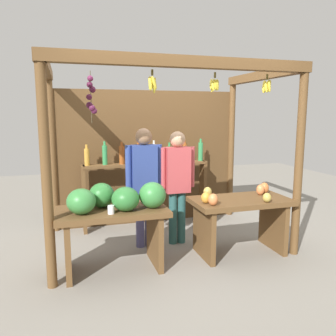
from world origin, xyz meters
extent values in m
plane|color=gray|center=(0.00, 0.00, 0.00)|extent=(12.00, 12.00, 0.00)
cylinder|color=brown|center=(-1.44, -0.88, 1.16)|extent=(0.10, 0.10, 2.33)
cylinder|color=brown|center=(1.44, -0.88, 1.16)|extent=(0.10, 0.10, 2.33)
cylinder|color=brown|center=(-1.44, 0.88, 1.16)|extent=(0.10, 0.10, 2.33)
cylinder|color=brown|center=(1.44, 0.88, 1.16)|extent=(0.10, 0.10, 2.33)
cube|color=brown|center=(0.00, -0.88, 2.27)|extent=(2.98, 0.12, 0.12)
cube|color=brown|center=(-1.44, 0.00, 2.27)|extent=(0.12, 1.86, 0.12)
cube|color=brown|center=(1.44, 0.00, 2.27)|extent=(0.12, 1.86, 0.12)
cube|color=#52381E|center=(0.00, 0.90, 1.05)|extent=(2.88, 0.04, 2.09)
cylinder|color=brown|center=(0.36, -0.77, 2.16)|extent=(0.02, 0.02, 0.06)
ellipsoid|color=yellow|center=(0.39, -0.77, 2.05)|extent=(0.04, 0.08, 0.13)
ellipsoid|color=yellow|center=(0.37, -0.76, 2.06)|extent=(0.07, 0.07, 0.13)
ellipsoid|color=yellow|center=(0.35, -0.74, 2.03)|extent=(0.08, 0.04, 0.13)
ellipsoid|color=yellow|center=(0.33, -0.75, 2.06)|extent=(0.05, 0.06, 0.13)
ellipsoid|color=yellow|center=(0.33, -0.79, 2.04)|extent=(0.05, 0.06, 0.13)
ellipsoid|color=yellow|center=(0.35, -0.79, 2.06)|extent=(0.06, 0.05, 0.13)
ellipsoid|color=yellow|center=(0.38, -0.79, 2.05)|extent=(0.07, 0.06, 0.13)
cylinder|color=brown|center=(-0.36, -0.81, 2.16)|extent=(0.02, 0.02, 0.06)
ellipsoid|color=yellow|center=(-0.34, -0.81, 2.02)|extent=(0.04, 0.07, 0.15)
ellipsoid|color=yellow|center=(-0.35, -0.78, 2.04)|extent=(0.09, 0.06, 0.15)
ellipsoid|color=yellow|center=(-0.38, -0.79, 2.05)|extent=(0.06, 0.06, 0.15)
ellipsoid|color=yellow|center=(-0.39, -0.83, 2.05)|extent=(0.05, 0.05, 0.15)
ellipsoid|color=yellow|center=(-0.35, -0.84, 2.05)|extent=(0.08, 0.06, 0.15)
cylinder|color=brown|center=(1.01, -0.79, 2.16)|extent=(0.02, 0.02, 0.06)
ellipsoid|color=yellow|center=(1.04, -0.78, 2.05)|extent=(0.04, 0.08, 0.15)
ellipsoid|color=yellow|center=(1.02, -0.75, 2.04)|extent=(0.07, 0.05, 0.15)
ellipsoid|color=yellow|center=(0.98, -0.76, 2.04)|extent=(0.06, 0.06, 0.15)
ellipsoid|color=yellow|center=(0.98, -0.81, 2.05)|extent=(0.06, 0.06, 0.15)
ellipsoid|color=yellow|center=(1.02, -0.82, 2.05)|extent=(0.06, 0.05, 0.15)
cylinder|color=#4C422D|center=(-0.96, -0.52, 1.91)|extent=(0.01, 0.01, 0.55)
sphere|color=#601E42|center=(-0.96, -0.52, 2.11)|extent=(0.06, 0.06, 0.06)
sphere|color=#47142D|center=(-0.97, -0.51, 2.04)|extent=(0.06, 0.06, 0.06)
sphere|color=#47142D|center=(-0.95, -0.50, 1.99)|extent=(0.07, 0.07, 0.07)
sphere|color=#47142D|center=(-0.99, -0.54, 1.91)|extent=(0.06, 0.06, 0.06)
sphere|color=#47142D|center=(-0.98, -0.51, 1.83)|extent=(0.07, 0.07, 0.07)
sphere|color=#511938|center=(-0.94, -0.54, 1.77)|extent=(0.07, 0.07, 0.07)
sphere|color=#511938|center=(-0.96, -0.55, 1.80)|extent=(0.07, 0.07, 0.07)
cube|color=brown|center=(-0.79, -0.66, 0.67)|extent=(1.21, 0.64, 0.06)
cube|color=brown|center=(-1.27, -0.66, 0.32)|extent=(0.06, 0.58, 0.64)
cube|color=brown|center=(-0.31, -0.66, 0.32)|extent=(0.06, 0.58, 0.64)
ellipsoid|color=#2D7533|center=(-0.89, -0.55, 0.84)|extent=(0.29, 0.29, 0.28)
ellipsoid|color=#38843D|center=(-1.12, -0.76, 0.84)|extent=(0.42, 0.42, 0.27)
ellipsoid|color=#2D7533|center=(-0.66, -0.77, 0.83)|extent=(0.34, 0.34, 0.26)
ellipsoid|color=#38843D|center=(-0.35, -0.74, 0.85)|extent=(0.30, 0.30, 0.29)
cylinder|color=white|center=(-0.82, -0.84, 0.75)|extent=(0.07, 0.07, 0.09)
cube|color=brown|center=(0.79, -0.66, 0.67)|extent=(1.21, 0.64, 0.06)
cube|color=brown|center=(0.31, -0.66, 0.32)|extent=(0.06, 0.58, 0.64)
cube|color=brown|center=(1.27, -0.66, 0.32)|extent=(0.06, 0.58, 0.64)
ellipsoid|color=#E07F47|center=(1.13, -0.55, 0.77)|extent=(0.12, 0.12, 0.14)
ellipsoid|color=#B79E47|center=(1.00, -0.90, 0.76)|extent=(0.14, 0.14, 0.11)
ellipsoid|color=#CC7038|center=(1.22, -0.50, 0.77)|extent=(0.12, 0.12, 0.15)
ellipsoid|color=gold|center=(0.29, -0.74, 0.77)|extent=(0.16, 0.16, 0.13)
ellipsoid|color=#B79E47|center=(0.43, -0.47, 0.77)|extent=(0.13, 0.13, 0.13)
ellipsoid|color=#E07F47|center=(0.33, -0.85, 0.77)|extent=(0.16, 0.16, 0.14)
cube|color=brown|center=(-1.03, 0.66, 0.50)|extent=(0.05, 0.20, 1.00)
cube|color=brown|center=(0.84, 0.66, 0.50)|extent=(0.05, 0.20, 1.00)
cube|color=brown|center=(-0.09, 0.66, 0.98)|extent=(1.87, 0.22, 0.04)
cylinder|color=gold|center=(-0.96, 0.66, 1.12)|extent=(0.07, 0.07, 0.24)
cylinder|color=gold|center=(-0.96, 0.66, 1.27)|extent=(0.03, 0.03, 0.06)
cylinder|color=#338C4C|center=(-0.71, 0.66, 1.14)|extent=(0.07, 0.07, 0.28)
cylinder|color=#338C4C|center=(-0.71, 0.66, 1.31)|extent=(0.03, 0.03, 0.06)
cylinder|color=#994C1E|center=(-0.46, 0.66, 1.13)|extent=(0.08, 0.08, 0.27)
cylinder|color=#994C1E|center=(-0.46, 0.66, 1.30)|extent=(0.03, 0.03, 0.06)
cylinder|color=#994C1E|center=(-0.21, 0.66, 1.14)|extent=(0.07, 0.07, 0.28)
cylinder|color=#994C1E|center=(-0.21, 0.66, 1.31)|extent=(0.03, 0.03, 0.06)
cylinder|color=silver|center=(0.03, 0.66, 1.14)|extent=(0.07, 0.07, 0.28)
cylinder|color=silver|center=(0.03, 0.66, 1.31)|extent=(0.03, 0.03, 0.06)
cylinder|color=#338C4C|center=(0.27, 0.66, 1.12)|extent=(0.07, 0.07, 0.24)
cylinder|color=#338C4C|center=(0.27, 0.66, 1.27)|extent=(0.03, 0.03, 0.06)
cylinder|color=#994C1E|center=(0.52, 0.66, 1.14)|extent=(0.07, 0.07, 0.28)
cylinder|color=#994C1E|center=(0.52, 0.66, 1.31)|extent=(0.03, 0.03, 0.06)
cylinder|color=#338C4C|center=(0.79, 0.66, 1.14)|extent=(0.07, 0.07, 0.29)
cylinder|color=#338C4C|center=(0.79, 0.66, 1.32)|extent=(0.03, 0.03, 0.06)
cylinder|color=#484776|center=(-0.36, -0.11, 0.36)|extent=(0.11, 0.11, 0.73)
cylinder|color=#484776|center=(-0.24, -0.11, 0.36)|extent=(0.11, 0.11, 0.73)
cube|color=#2D428C|center=(-0.30, -0.11, 1.04)|extent=(0.32, 0.19, 0.62)
cylinder|color=#2D428C|center=(-0.50, -0.11, 1.07)|extent=(0.08, 0.08, 0.55)
cylinder|color=#2D428C|center=(-0.10, -0.11, 1.07)|extent=(0.08, 0.08, 0.55)
sphere|color=#997051|center=(-0.30, -0.11, 1.45)|extent=(0.21, 0.21, 0.21)
cylinder|color=#295856|center=(0.09, -0.12, 0.35)|extent=(0.11, 0.11, 0.71)
cylinder|color=#295856|center=(0.21, -0.12, 0.35)|extent=(0.11, 0.11, 0.71)
cube|color=#BF474C|center=(0.15, -0.12, 1.01)|extent=(0.32, 0.19, 0.60)
cylinder|color=#BF474C|center=(-0.05, -0.12, 1.04)|extent=(0.08, 0.08, 0.54)
cylinder|color=#BF474C|center=(0.35, -0.12, 1.04)|extent=(0.08, 0.08, 0.54)
sphere|color=tan|center=(0.15, -0.12, 1.41)|extent=(0.20, 0.20, 0.20)
camera|label=1|loc=(-1.24, -4.29, 1.74)|focal=36.24mm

